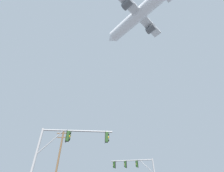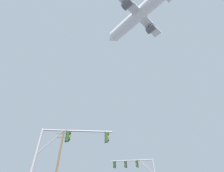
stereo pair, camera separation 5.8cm
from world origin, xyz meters
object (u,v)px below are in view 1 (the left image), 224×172
object	(u,v)px
signal_pole_near	(64,147)
airplane	(138,16)
signal_pole_far	(136,169)
utility_pole	(58,162)

from	to	relation	value
signal_pole_near	airplane	distance (m)	53.41
signal_pole_far	airplane	bearing A→B (deg)	36.54
utility_pole	signal_pole_near	bearing A→B (deg)	-67.63
signal_pole_far	utility_pole	xyz separation A→B (m)	(-11.95, -0.84, 0.91)
signal_pole_far	airplane	distance (m)	49.93
airplane	signal_pole_near	bearing A→B (deg)	-127.63
utility_pole	airplane	distance (m)	51.81
airplane	utility_pole	bearing A→B (deg)	-164.31
signal_pole_near	utility_pole	distance (m)	12.50
signal_pole_far	utility_pole	distance (m)	12.01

